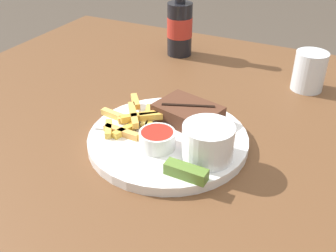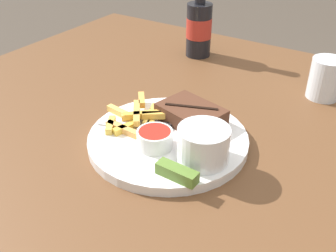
{
  "view_description": "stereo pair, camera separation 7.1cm",
  "coord_description": "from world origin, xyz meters",
  "px_view_note": "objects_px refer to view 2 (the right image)",
  "views": [
    {
      "loc": [
        0.27,
        -0.54,
        1.15
      ],
      "look_at": [
        0.0,
        0.0,
        0.77
      ],
      "focal_mm": 42.0,
      "sensor_mm": 36.0,
      "label": 1
    },
    {
      "loc": [
        0.33,
        -0.5,
        1.15
      ],
      "look_at": [
        0.0,
        0.0,
        0.77
      ],
      "focal_mm": 42.0,
      "sensor_mm": 36.0,
      "label": 2
    }
  ],
  "objects_px": {
    "steak_portion": "(191,114)",
    "dinner_plate": "(168,139)",
    "pickle_spear": "(177,173)",
    "drinking_glass": "(326,79)",
    "beer_bottle": "(199,26)",
    "knife_utensil": "(170,123)",
    "fork_utensil": "(129,128)",
    "coleslaw_cup": "(203,143)",
    "dipping_sauce_cup": "(153,137)"
  },
  "relations": [
    {
      "from": "coleslaw_cup",
      "to": "knife_utensil",
      "type": "relative_size",
      "value": 0.52
    },
    {
      "from": "coleslaw_cup",
      "to": "knife_utensil",
      "type": "xyz_separation_m",
      "value": [
        -0.11,
        0.06,
        -0.03
      ]
    },
    {
      "from": "dipping_sauce_cup",
      "to": "beer_bottle",
      "type": "height_order",
      "value": "beer_bottle"
    },
    {
      "from": "knife_utensil",
      "to": "beer_bottle",
      "type": "xyz_separation_m",
      "value": [
        -0.15,
        0.38,
        0.06
      ]
    },
    {
      "from": "knife_utensil",
      "to": "beer_bottle",
      "type": "relative_size",
      "value": 0.73
    },
    {
      "from": "fork_utensil",
      "to": "drinking_glass",
      "type": "relative_size",
      "value": 1.47
    },
    {
      "from": "dipping_sauce_cup",
      "to": "fork_utensil",
      "type": "relative_size",
      "value": 0.48
    },
    {
      "from": "dinner_plate",
      "to": "steak_portion",
      "type": "xyz_separation_m",
      "value": [
        0.01,
        0.06,
        0.03
      ]
    },
    {
      "from": "dinner_plate",
      "to": "fork_utensil",
      "type": "bearing_deg",
      "value": -164.02
    },
    {
      "from": "dinner_plate",
      "to": "dipping_sauce_cup",
      "type": "height_order",
      "value": "dipping_sauce_cup"
    },
    {
      "from": "knife_utensil",
      "to": "pickle_spear",
      "type": "bearing_deg",
      "value": -149.62
    },
    {
      "from": "steak_portion",
      "to": "beer_bottle",
      "type": "bearing_deg",
      "value": 117.33
    },
    {
      "from": "beer_bottle",
      "to": "drinking_glass",
      "type": "bearing_deg",
      "value": -10.3
    },
    {
      "from": "coleslaw_cup",
      "to": "steak_portion",
      "type": "bearing_deg",
      "value": 129.48
    },
    {
      "from": "dipping_sauce_cup",
      "to": "pickle_spear",
      "type": "relative_size",
      "value": 0.9
    },
    {
      "from": "dipping_sauce_cup",
      "to": "beer_bottle",
      "type": "distance_m",
      "value": 0.48
    },
    {
      "from": "dipping_sauce_cup",
      "to": "fork_utensil",
      "type": "height_order",
      "value": "dipping_sauce_cup"
    },
    {
      "from": "steak_portion",
      "to": "knife_utensil",
      "type": "xyz_separation_m",
      "value": [
        -0.03,
        -0.03,
        -0.01
      ]
    },
    {
      "from": "steak_portion",
      "to": "dinner_plate",
      "type": "bearing_deg",
      "value": -99.8
    },
    {
      "from": "steak_portion",
      "to": "dipping_sauce_cup",
      "type": "distance_m",
      "value": 0.11
    },
    {
      "from": "beer_bottle",
      "to": "fork_utensil",
      "type": "bearing_deg",
      "value": -77.81
    },
    {
      "from": "dipping_sauce_cup",
      "to": "knife_utensil",
      "type": "height_order",
      "value": "dipping_sauce_cup"
    },
    {
      "from": "dinner_plate",
      "to": "drinking_glass",
      "type": "height_order",
      "value": "drinking_glass"
    },
    {
      "from": "steak_portion",
      "to": "fork_utensil",
      "type": "relative_size",
      "value": 1.02
    },
    {
      "from": "dipping_sauce_cup",
      "to": "beer_bottle",
      "type": "relative_size",
      "value": 0.28
    },
    {
      "from": "fork_utensil",
      "to": "dinner_plate",
      "type": "bearing_deg",
      "value": -0.0
    },
    {
      "from": "steak_portion",
      "to": "knife_utensil",
      "type": "relative_size",
      "value": 0.82
    },
    {
      "from": "coleslaw_cup",
      "to": "drinking_glass",
      "type": "relative_size",
      "value": 0.96
    },
    {
      "from": "fork_utensil",
      "to": "dipping_sauce_cup",
      "type": "bearing_deg",
      "value": -32.2
    },
    {
      "from": "dinner_plate",
      "to": "beer_bottle",
      "type": "height_order",
      "value": "beer_bottle"
    },
    {
      "from": "pickle_spear",
      "to": "beer_bottle",
      "type": "relative_size",
      "value": 0.31
    },
    {
      "from": "steak_portion",
      "to": "drinking_glass",
      "type": "height_order",
      "value": "drinking_glass"
    },
    {
      "from": "pickle_spear",
      "to": "steak_portion",
      "type": "bearing_deg",
      "value": 112.94
    },
    {
      "from": "steak_portion",
      "to": "pickle_spear",
      "type": "distance_m",
      "value": 0.17
    },
    {
      "from": "dinner_plate",
      "to": "knife_utensil",
      "type": "bearing_deg",
      "value": 117.44
    },
    {
      "from": "dipping_sauce_cup",
      "to": "drinking_glass",
      "type": "relative_size",
      "value": 0.71
    },
    {
      "from": "knife_utensil",
      "to": "dipping_sauce_cup",
      "type": "bearing_deg",
      "value": -175.88
    },
    {
      "from": "knife_utensil",
      "to": "drinking_glass",
      "type": "bearing_deg",
      "value": -40.08
    },
    {
      "from": "drinking_glass",
      "to": "pickle_spear",
      "type": "bearing_deg",
      "value": -104.31
    },
    {
      "from": "pickle_spear",
      "to": "drinking_glass",
      "type": "xyz_separation_m",
      "value": [
        0.11,
        0.44,
        0.02
      ]
    },
    {
      "from": "steak_portion",
      "to": "beer_bottle",
      "type": "relative_size",
      "value": 0.59
    },
    {
      "from": "coleslaw_cup",
      "to": "drinking_glass",
      "type": "height_order",
      "value": "drinking_glass"
    },
    {
      "from": "pickle_spear",
      "to": "knife_utensil",
      "type": "height_order",
      "value": "pickle_spear"
    },
    {
      "from": "steak_portion",
      "to": "fork_utensil",
      "type": "distance_m",
      "value": 0.12
    },
    {
      "from": "steak_portion",
      "to": "pickle_spear",
      "type": "bearing_deg",
      "value": -67.06
    },
    {
      "from": "dinner_plate",
      "to": "steak_portion",
      "type": "relative_size",
      "value": 2.17
    },
    {
      "from": "coleslaw_cup",
      "to": "knife_utensil",
      "type": "distance_m",
      "value": 0.13
    },
    {
      "from": "pickle_spear",
      "to": "coleslaw_cup",
      "type": "bearing_deg",
      "value": 80.4
    },
    {
      "from": "beer_bottle",
      "to": "steak_portion",
      "type": "bearing_deg",
      "value": -62.67
    },
    {
      "from": "steak_portion",
      "to": "coleslaw_cup",
      "type": "bearing_deg",
      "value": -50.52
    }
  ]
}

